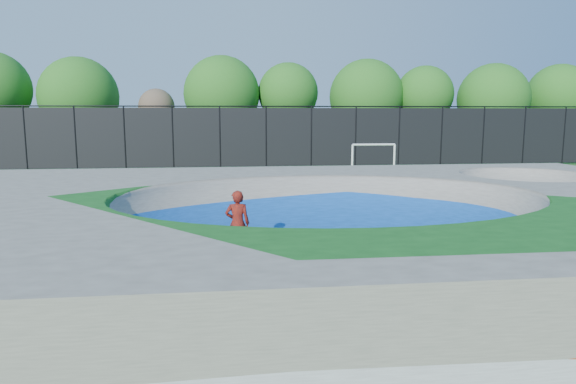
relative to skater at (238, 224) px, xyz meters
name	(u,v)px	position (x,y,z in m)	size (l,w,h in m)	color
ground	(329,251)	(2.34, 0.23, -0.83)	(120.00, 120.00, 0.00)	#1B5718
skate_deck	(329,222)	(2.34, 0.23, -0.08)	(22.00, 14.00, 1.50)	gray
skater	(238,224)	(0.00, 0.00, 0.00)	(0.61, 0.40, 1.66)	red
skateboard	(238,255)	(0.00, 0.00, -0.80)	(0.78, 0.22, 0.05)	black
soccer_goal	(374,153)	(8.43, 17.20, 0.39)	(2.69, 0.12, 1.77)	white
fence	(266,136)	(2.34, 21.23, 1.27)	(48.09, 0.09, 4.04)	black
treeline	(244,94)	(1.15, 26.64, 4.13)	(53.84, 6.68, 8.26)	#413220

